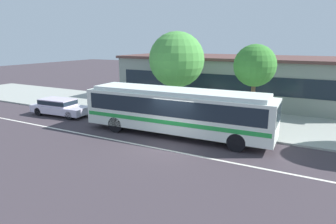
# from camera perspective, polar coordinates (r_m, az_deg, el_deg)

# --- Properties ---
(ground_plane) EXTENTS (120.00, 120.00, 0.00)m
(ground_plane) POSITION_cam_1_polar(r_m,az_deg,el_deg) (16.56, 0.14, -6.37)
(ground_plane) COLOR #3B333A
(sidewalk_slab) EXTENTS (60.00, 8.00, 0.12)m
(sidewalk_slab) POSITION_cam_1_polar(r_m,az_deg,el_deg) (22.76, 8.52, -0.79)
(sidewalk_slab) COLOR #989D95
(sidewalk_slab) RESTS_ON ground_plane
(lane_stripe_center) EXTENTS (56.00, 0.16, 0.01)m
(lane_stripe_center) POSITION_cam_1_polar(r_m,az_deg,el_deg) (15.91, -1.23, -7.22)
(lane_stripe_center) COLOR silver
(lane_stripe_center) RESTS_ON ground_plane
(transit_bus) EXTENTS (11.74, 2.93, 2.86)m
(transit_bus) POSITION_cam_1_polar(r_m,az_deg,el_deg) (17.73, 1.70, 0.58)
(transit_bus) COLOR silver
(transit_bus) RESTS_ON ground_plane
(sedan_behind_bus) EXTENTS (4.79, 2.03, 1.29)m
(sedan_behind_bus) POSITION_cam_1_polar(r_m,az_deg,el_deg) (24.37, -20.37, 1.06)
(sedan_behind_bus) COLOR silver
(sedan_behind_bus) RESTS_ON ground_plane
(pedestrian_waiting_near_sign) EXTENTS (0.40, 0.40, 1.67)m
(pedestrian_waiting_near_sign) POSITION_cam_1_polar(r_m,az_deg,el_deg) (19.22, 7.97, -0.28)
(pedestrian_waiting_near_sign) COLOR #6F6060
(pedestrian_waiting_near_sign) RESTS_ON sidewalk_slab
(pedestrian_walking_along_curb) EXTENTS (0.45, 0.45, 1.70)m
(pedestrian_walking_along_curb) POSITION_cam_1_polar(r_m,az_deg,el_deg) (20.87, 6.89, 0.91)
(pedestrian_walking_along_curb) COLOR #3D2F2C
(pedestrian_walking_along_curb) RESTS_ON sidewalk_slab
(bus_stop_sign) EXTENTS (0.12, 0.44, 2.40)m
(bus_stop_sign) POSITION_cam_1_polar(r_m,az_deg,el_deg) (17.99, 17.93, 0.09)
(bus_stop_sign) COLOR gray
(bus_stop_sign) RESTS_ON sidewalk_slab
(street_tree_near_stop) EXTENTS (4.19, 4.19, 6.28)m
(street_tree_near_stop) POSITION_cam_1_polar(r_m,az_deg,el_deg) (22.44, 1.71, 10.11)
(street_tree_near_stop) COLOR brown
(street_tree_near_stop) RESTS_ON sidewalk_slab
(street_tree_mid_block) EXTENTS (2.69, 2.69, 5.38)m
(street_tree_mid_block) POSITION_cam_1_polar(r_m,az_deg,el_deg) (19.60, 16.53, 8.58)
(street_tree_mid_block) COLOR brown
(street_tree_mid_block) RESTS_ON sidewalk_slab
(station_building) EXTENTS (21.86, 8.76, 4.27)m
(station_building) POSITION_cam_1_polar(r_m,az_deg,el_deg) (29.24, 12.94, 6.35)
(station_building) COLOR gray
(station_building) RESTS_ON ground_plane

